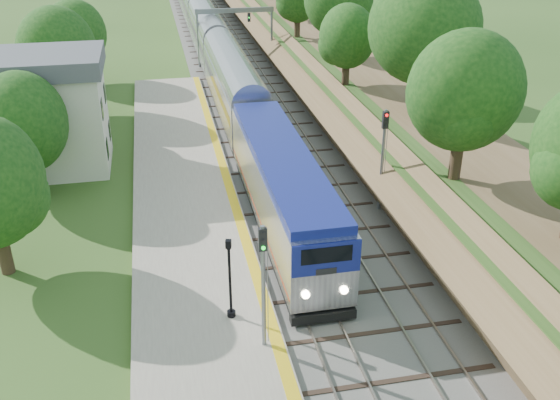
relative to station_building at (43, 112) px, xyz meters
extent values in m
cube|color=#4C4944|center=(16.00, 30.00, -4.03)|extent=(9.50, 170.00, 0.12)
cube|color=gray|center=(13.28, 30.00, -3.89)|extent=(0.08, 170.00, 0.16)
cube|color=gray|center=(14.72, 30.00, -3.89)|extent=(0.08, 170.00, 0.16)
cube|color=gray|center=(17.28, 30.00, -3.89)|extent=(0.08, 170.00, 0.16)
cube|color=gray|center=(18.72, 30.00, -3.89)|extent=(0.08, 170.00, 0.16)
cube|color=gray|center=(8.80, -14.00, -3.90)|extent=(6.40, 68.00, 0.38)
cube|color=gold|center=(11.65, -14.00, -3.70)|extent=(0.55, 68.00, 0.01)
cube|color=brown|center=(25.50, 30.00, -2.59)|extent=(9.00, 170.00, 3.00)
cube|color=brown|center=(21.60, 30.00, -2.79)|extent=(4.47, 170.00, 4.54)
cylinder|color=#332316|center=(24.00, -20.00, 0.22)|extent=(0.60, 0.60, 2.62)
sphere|color=#123C10|center=(24.00, -20.00, 3.79)|extent=(5.70, 5.70, 5.70)
cylinder|color=#332316|center=(24.00, 30.00, 0.22)|extent=(0.60, 0.60, 2.62)
cube|color=beige|center=(0.00, 0.00, -0.69)|extent=(8.00, 6.00, 6.80)
cube|color=#4E5056|center=(0.00, 0.00, 3.31)|extent=(8.60, 6.60, 1.20)
cube|color=black|center=(4.01, -1.80, -2.29)|extent=(0.05, 1.10, 1.30)
cube|color=black|center=(4.01, 1.80, -2.29)|extent=(0.05, 1.10, 1.30)
cube|color=black|center=(4.01, -1.80, 0.51)|extent=(0.05, 1.10, 1.30)
cube|color=black|center=(4.01, 1.80, 0.51)|extent=(0.05, 1.10, 1.30)
cylinder|color=slate|center=(12.50, 25.00, -0.99)|extent=(0.24, 0.24, 6.20)
cylinder|color=slate|center=(20.50, 25.00, -0.99)|extent=(0.24, 0.24, 6.20)
cube|color=slate|center=(16.50, 25.00, 1.86)|extent=(8.40, 0.25, 0.50)
cube|color=black|center=(14.00, 24.85, 1.11)|extent=(0.30, 0.20, 0.90)
cube|color=black|center=(18.00, 24.85, 1.11)|extent=(0.30, 0.20, 0.90)
cylinder|color=#332316|center=(2.00, -4.00, -2.86)|extent=(0.60, 0.60, 2.45)
sphere|color=#123C10|center=(2.00, -4.00, 0.46)|extent=(5.32, 5.32, 5.32)
cylinder|color=#332316|center=(2.00, 12.00, -2.86)|extent=(0.60, 0.60, 2.45)
sphere|color=#123C10|center=(2.00, 12.00, 0.46)|extent=(5.32, 5.32, 5.32)
cube|color=black|center=(14.00, -11.82, -3.50)|extent=(2.81, 17.58, 0.61)
cube|color=#B7BAC1|center=(14.00, -11.82, -1.47)|extent=(3.05, 18.31, 3.46)
cube|color=navy|center=(14.00, -11.82, 0.48)|extent=(2.93, 17.58, 0.45)
cube|color=navy|center=(14.00, -21.01, -0.50)|extent=(3.02, 0.10, 1.53)
cube|color=black|center=(14.00, -21.05, -0.30)|extent=(2.24, 0.06, 0.76)
cube|color=#9E280F|center=(14.00, -11.82, -2.64)|extent=(3.07, 17.94, 0.10)
cube|color=#B7BAC1|center=(14.00, 8.11, -1.83)|extent=(3.05, 20.35, 3.97)
cube|color=#B7BAC1|center=(14.00, 29.05, -1.83)|extent=(3.05, 20.35, 3.97)
cube|color=#B7BAC1|center=(14.00, 50.00, -1.83)|extent=(3.05, 20.35, 3.97)
cylinder|color=black|center=(10.00, -19.89, -3.58)|extent=(0.39, 0.39, 0.26)
cylinder|color=black|center=(10.00, -19.89, -1.86)|extent=(0.12, 0.12, 3.44)
cube|color=black|center=(10.00, -19.89, 0.04)|extent=(0.30, 0.30, 0.35)
cube|color=silver|center=(10.00, -19.89, 0.04)|extent=(0.21, 0.21, 0.26)
cylinder|color=slate|center=(11.10, -22.09, -0.86)|extent=(0.18, 0.18, 5.69)
cube|color=black|center=(11.10, -22.09, 1.40)|extent=(0.33, 0.22, 0.98)
cylinder|color=#0CE526|center=(11.10, -22.22, 1.40)|extent=(0.16, 0.06, 0.16)
cylinder|color=slate|center=(20.20, -10.80, -0.83)|extent=(0.18, 0.18, 6.28)
cube|color=black|center=(20.20, -10.80, 1.71)|extent=(0.34, 0.22, 1.01)
cylinder|color=#FF0C0C|center=(20.20, -10.93, 1.71)|extent=(0.16, 0.06, 0.16)
camera|label=1|loc=(7.60, -42.53, 13.49)|focal=40.00mm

